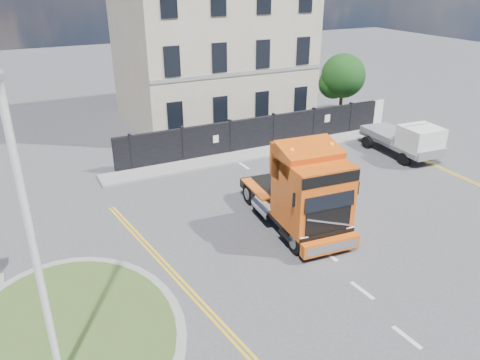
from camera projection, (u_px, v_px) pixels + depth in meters
ground at (236, 237)px, 19.52m from camera, size 120.00×120.00×0.00m
traffic_island at (71, 333)px, 14.20m from camera, size 6.80×6.80×0.17m
hoarding_fence at (267, 132)px, 29.13m from camera, size 18.80×0.25×2.00m
georgian_building at (210, 39)px, 33.09m from camera, size 12.30×10.30×12.80m
tree at (341, 78)px, 33.99m from camera, size 3.20×3.20×4.80m
pavement_far at (266, 152)px, 28.55m from camera, size 20.00×1.60×0.12m
truck at (304, 194)px, 19.24m from camera, size 2.92×6.68×3.90m
flatbed_pickup at (412, 140)px, 27.17m from camera, size 2.33×5.22×2.12m
lamppost_island at (33, 245)px, 10.82m from camera, size 0.26×0.51×8.32m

